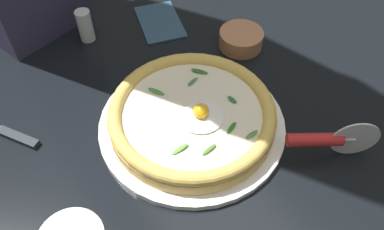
# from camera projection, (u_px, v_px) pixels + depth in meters

# --- Properties ---
(ground_plane) EXTENTS (2.40, 2.40, 0.03)m
(ground_plane) POSITION_uv_depth(u_px,v_px,m) (208.00, 144.00, 0.70)
(ground_plane) COLOR black
(ground_plane) RESTS_ON ground
(pizza_plate) EXTENTS (0.33, 0.33, 0.01)m
(pizza_plate) POSITION_uv_depth(u_px,v_px,m) (192.00, 124.00, 0.70)
(pizza_plate) COLOR white
(pizza_plate) RESTS_ON ground
(pizza) EXTENTS (0.29, 0.29, 0.05)m
(pizza) POSITION_uv_depth(u_px,v_px,m) (192.00, 115.00, 0.68)
(pizza) COLOR #DFB059
(pizza) RESTS_ON pizza_plate
(side_bowl) EXTENTS (0.09, 0.09, 0.04)m
(side_bowl) POSITION_uv_depth(u_px,v_px,m) (241.00, 39.00, 0.83)
(side_bowl) COLOR #B37852
(side_bowl) RESTS_ON ground
(pizza_cutter) EXTENTS (0.13, 0.10, 0.08)m
(pizza_cutter) POSITION_uv_depth(u_px,v_px,m) (327.00, 139.00, 0.64)
(pizza_cutter) COLOR silver
(pizza_cutter) RESTS_ON ground
(table_knife) EXTENTS (0.13, 0.20, 0.01)m
(table_knife) POSITION_uv_depth(u_px,v_px,m) (1.00, 131.00, 0.69)
(table_knife) COLOR silver
(table_knife) RESTS_ON ground
(folded_napkin) EXTENTS (0.13, 0.16, 0.01)m
(folded_napkin) POSITION_uv_depth(u_px,v_px,m) (160.00, 21.00, 0.90)
(folded_napkin) COLOR #2C4961
(folded_napkin) RESTS_ON ground
(pepper_shaker) EXTENTS (0.03, 0.03, 0.07)m
(pepper_shaker) POSITION_uv_depth(u_px,v_px,m) (85.00, 26.00, 0.84)
(pepper_shaker) COLOR silver
(pepper_shaker) RESTS_ON ground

